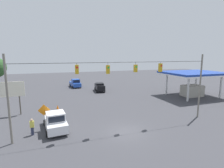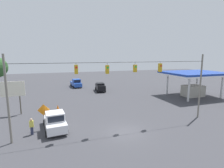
{
  "view_description": "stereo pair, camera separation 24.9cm",
  "coord_description": "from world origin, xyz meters",
  "px_view_note": "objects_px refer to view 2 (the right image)",
  "views": [
    {
      "loc": [
        7.18,
        16.14,
        8.1
      ],
      "look_at": [
        -1.13,
        -7.68,
        3.95
      ],
      "focal_mm": 28.0,
      "sensor_mm": 36.0,
      "label": 1
    },
    {
      "loc": [
        6.94,
        16.22,
        8.1
      ],
      "look_at": [
        -1.13,
        -7.68,
        3.95
      ],
      "focal_mm": 28.0,
      "sensor_mm": 36.0,
      "label": 2
    }
  ],
  "objects_px": {
    "pedestrian": "(32,126)",
    "traffic_cone_nearest": "(58,122)",
    "roadside_billboard": "(5,91)",
    "work_zone_sign": "(44,112)",
    "traffic_cone_second": "(57,113)",
    "pickup_truck_white_parked_shoulder": "(55,121)",
    "traffic_cone_third": "(58,107)",
    "pickup_truck_blue_withflow_deep": "(76,83)",
    "sedan_black_oncoming_deep": "(100,87)",
    "gas_station": "(194,79)",
    "overhead_signal_span": "(122,82)"
  },
  "relations": [
    {
      "from": "sedan_black_oncoming_deep",
      "to": "traffic_cone_second",
      "type": "relative_size",
      "value": 7.29
    },
    {
      "from": "sedan_black_oncoming_deep",
      "to": "traffic_cone_third",
      "type": "relative_size",
      "value": 7.29
    },
    {
      "from": "traffic_cone_nearest",
      "to": "pedestrian",
      "type": "xyz_separation_m",
      "value": [
        2.59,
        1.96,
        0.57
      ]
    },
    {
      "from": "sedan_black_oncoming_deep",
      "to": "roadside_billboard",
      "type": "xyz_separation_m",
      "value": [
        16.25,
        11.84,
        2.4
      ]
    },
    {
      "from": "pickup_truck_blue_withflow_deep",
      "to": "traffic_cone_second",
      "type": "bearing_deg",
      "value": 76.0
    },
    {
      "from": "pickup_truck_blue_withflow_deep",
      "to": "sedan_black_oncoming_deep",
      "type": "height_order",
      "value": "pickup_truck_blue_withflow_deep"
    },
    {
      "from": "pickup_truck_blue_withflow_deep",
      "to": "sedan_black_oncoming_deep",
      "type": "xyz_separation_m",
      "value": [
        -4.57,
        7.15,
        0.01
      ]
    },
    {
      "from": "pickup_truck_blue_withflow_deep",
      "to": "roadside_billboard",
      "type": "distance_m",
      "value": 22.43
    },
    {
      "from": "pickup_truck_blue_withflow_deep",
      "to": "pedestrian",
      "type": "xyz_separation_m",
      "value": [
        7.83,
        26.47,
        -0.09
      ]
    },
    {
      "from": "roadside_billboard",
      "to": "overhead_signal_span",
      "type": "bearing_deg",
      "value": 146.32
    },
    {
      "from": "sedan_black_oncoming_deep",
      "to": "traffic_cone_nearest",
      "type": "bearing_deg",
      "value": 60.51
    },
    {
      "from": "traffic_cone_nearest",
      "to": "traffic_cone_second",
      "type": "xyz_separation_m",
      "value": [
        -0.01,
        -3.53,
        0.0
      ]
    },
    {
      "from": "pickup_truck_white_parked_shoulder",
      "to": "roadside_billboard",
      "type": "xyz_separation_m",
      "value": [
        6.12,
        -6.89,
        2.4
      ]
    },
    {
      "from": "pedestrian",
      "to": "roadside_billboard",
      "type": "bearing_deg",
      "value": -62.78
    },
    {
      "from": "pedestrian",
      "to": "traffic_cone_nearest",
      "type": "bearing_deg",
      "value": -142.79
    },
    {
      "from": "traffic_cone_third",
      "to": "work_zone_sign",
      "type": "bearing_deg",
      "value": 77.78
    },
    {
      "from": "traffic_cone_third",
      "to": "gas_station",
      "type": "distance_m",
      "value": 26.1
    },
    {
      "from": "pickup_truck_blue_withflow_deep",
      "to": "sedan_black_oncoming_deep",
      "type": "relative_size",
      "value": 1.19
    },
    {
      "from": "sedan_black_oncoming_deep",
      "to": "gas_station",
      "type": "relative_size",
      "value": 0.41
    },
    {
      "from": "overhead_signal_span",
      "to": "work_zone_sign",
      "type": "bearing_deg",
      "value": -16.31
    },
    {
      "from": "work_zone_sign",
      "to": "traffic_cone_second",
      "type": "bearing_deg",
      "value": -107.84
    },
    {
      "from": "gas_station",
      "to": "traffic_cone_second",
      "type": "bearing_deg",
      "value": 6.57
    },
    {
      "from": "traffic_cone_nearest",
      "to": "pedestrian",
      "type": "distance_m",
      "value": 3.3
    },
    {
      "from": "pickup_truck_blue_withflow_deep",
      "to": "pedestrian",
      "type": "height_order",
      "value": "pickup_truck_blue_withflow_deep"
    },
    {
      "from": "traffic_cone_third",
      "to": "pickup_truck_white_parked_shoulder",
      "type": "bearing_deg",
      "value": 86.38
    },
    {
      "from": "traffic_cone_third",
      "to": "work_zone_sign",
      "type": "height_order",
      "value": "work_zone_sign"
    },
    {
      "from": "sedan_black_oncoming_deep",
      "to": "gas_station",
      "type": "xyz_separation_m",
      "value": [
        -16.26,
        10.83,
        2.59
      ]
    },
    {
      "from": "traffic_cone_nearest",
      "to": "roadside_billboard",
      "type": "xyz_separation_m",
      "value": [
        6.43,
        -5.52,
        3.07
      ]
    },
    {
      "from": "traffic_cone_second",
      "to": "gas_station",
      "type": "height_order",
      "value": "gas_station"
    },
    {
      "from": "sedan_black_oncoming_deep",
      "to": "pickup_truck_white_parked_shoulder",
      "type": "height_order",
      "value": "pickup_truck_white_parked_shoulder"
    },
    {
      "from": "sedan_black_oncoming_deep",
      "to": "roadside_billboard",
      "type": "bearing_deg",
      "value": 36.08
    },
    {
      "from": "pickup_truck_white_parked_shoulder",
      "to": "pedestrian",
      "type": "xyz_separation_m",
      "value": [
        2.27,
        0.59,
        -0.09
      ]
    },
    {
      "from": "roadside_billboard",
      "to": "pedestrian",
      "type": "height_order",
      "value": "roadside_billboard"
    },
    {
      "from": "traffic_cone_third",
      "to": "pedestrian",
      "type": "distance_m",
      "value": 8.88
    },
    {
      "from": "overhead_signal_span",
      "to": "gas_station",
      "type": "xyz_separation_m",
      "value": [
        -19.3,
        -9.83,
        -1.62
      ]
    },
    {
      "from": "overhead_signal_span",
      "to": "traffic_cone_nearest",
      "type": "distance_m",
      "value": 8.98
    },
    {
      "from": "pickup_truck_blue_withflow_deep",
      "to": "traffic_cone_nearest",
      "type": "bearing_deg",
      "value": 77.92
    },
    {
      "from": "overhead_signal_span",
      "to": "traffic_cone_third",
      "type": "bearing_deg",
      "value": -55.87
    },
    {
      "from": "overhead_signal_span",
      "to": "pedestrian",
      "type": "relative_size",
      "value": 12.64
    },
    {
      "from": "pickup_truck_white_parked_shoulder",
      "to": "traffic_cone_third",
      "type": "relative_size",
      "value": 8.42
    },
    {
      "from": "pickup_truck_white_parked_shoulder",
      "to": "roadside_billboard",
      "type": "relative_size",
      "value": 1.09
    },
    {
      "from": "traffic_cone_nearest",
      "to": "sedan_black_oncoming_deep",
      "type": "bearing_deg",
      "value": -119.49
    },
    {
      "from": "pedestrian",
      "to": "work_zone_sign",
      "type": "bearing_deg",
      "value": -137.7
    },
    {
      "from": "roadside_billboard",
      "to": "traffic_cone_third",
      "type": "bearing_deg",
      "value": -171.99
    },
    {
      "from": "pickup_truck_white_parked_shoulder",
      "to": "gas_station",
      "type": "relative_size",
      "value": 0.47
    },
    {
      "from": "pickup_truck_white_parked_shoulder",
      "to": "roadside_billboard",
      "type": "distance_m",
      "value": 9.53
    },
    {
      "from": "pickup_truck_blue_withflow_deep",
      "to": "work_zone_sign",
      "type": "relative_size",
      "value": 1.91
    },
    {
      "from": "work_zone_sign",
      "to": "pedestrian",
      "type": "height_order",
      "value": "work_zone_sign"
    },
    {
      "from": "roadside_billboard",
      "to": "work_zone_sign",
      "type": "xyz_separation_m",
      "value": [
        -5.03,
        6.41,
        -1.39
      ]
    },
    {
      "from": "overhead_signal_span",
      "to": "gas_station",
      "type": "distance_m",
      "value": 21.71
    }
  ]
}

